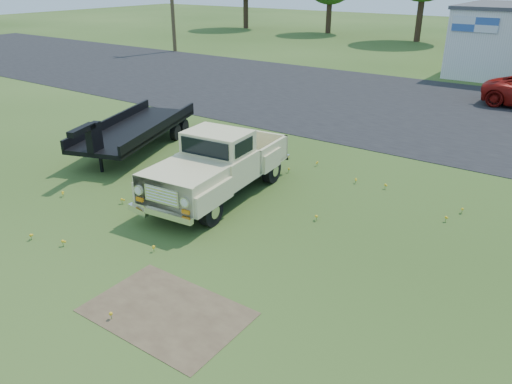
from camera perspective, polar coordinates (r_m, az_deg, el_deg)
ground at (r=12.61m, az=-5.50°, el=-4.31°), size 140.00×140.00×0.00m
asphalt_lot at (r=25.20m, az=17.32°, el=9.18°), size 90.00×14.00×0.02m
dirt_patch_a at (r=9.91m, az=-10.17°, el=-13.37°), size 3.00×2.00×0.01m
dirt_patch_b at (r=16.23m, az=-2.95°, el=2.39°), size 2.20×1.60×0.01m
vintage_pickup_truck at (r=14.10m, az=-4.29°, el=3.20°), size 2.57×5.52×1.94m
flatbed_trailer at (r=18.58m, az=-13.60°, el=7.36°), size 4.04×6.64×1.72m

